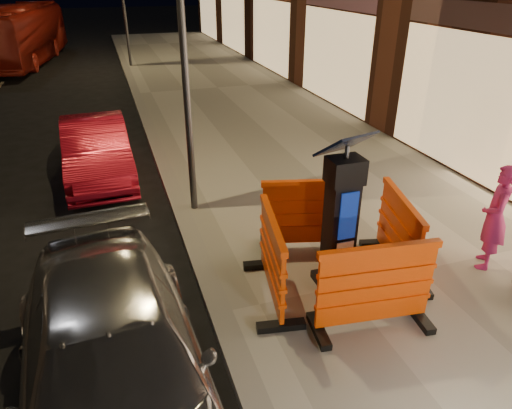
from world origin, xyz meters
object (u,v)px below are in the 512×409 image
object	(u,v)px
barrier_front	(375,288)
barrier_bldgside	(398,236)
car_red	(101,176)
man	(495,217)
barrier_back	(309,215)
parking_kiosk	(341,217)
bus_doubledecker	(27,63)
barrier_kerbside	(272,259)

from	to	relation	value
barrier_front	barrier_bldgside	bearing A→B (deg)	51.72
car_red	man	distance (m)	7.81
barrier_back	man	xyz separation A→B (m)	(2.31, -1.25, 0.21)
parking_kiosk	bus_doubledecker	world-z (taller)	parking_kiosk
parking_kiosk	bus_doubledecker	xyz separation A→B (m)	(-6.23, 20.96, -1.20)
barrier_back	barrier_bldgside	world-z (taller)	same
barrier_back	bus_doubledecker	world-z (taller)	bus_doubledecker
car_red	man	xyz separation A→B (m)	(5.39, -5.58, 0.95)
car_red	bus_doubledecker	distance (m)	15.99
parking_kiosk	barrier_kerbside	xyz separation A→B (m)	(-0.95, 0.00, -0.46)
barrier_back	man	world-z (taller)	man
barrier_back	barrier_bldgside	xyz separation A→B (m)	(0.95, -0.95, 0.00)
barrier_front	bus_doubledecker	world-z (taller)	bus_doubledecker
barrier_bldgside	car_red	world-z (taller)	barrier_bldgside
parking_kiosk	barrier_bldgside	size ratio (longest dim) A/B	1.40
car_red	parking_kiosk	bearing A→B (deg)	-62.08
bus_doubledecker	man	distance (m)	22.93
barrier_kerbside	barrier_bldgside	world-z (taller)	same
parking_kiosk	car_red	distance (m)	6.23
barrier_kerbside	man	distance (m)	3.28
barrier_front	barrier_back	size ratio (longest dim) A/B	1.00
barrier_front	car_red	world-z (taller)	barrier_front
man	barrier_bldgside	bearing A→B (deg)	-60.57
barrier_bldgside	car_red	bearing A→B (deg)	51.01
barrier_kerbside	car_red	distance (m)	5.74
parking_kiosk	barrier_kerbside	size ratio (longest dim) A/B	1.40
man	bus_doubledecker	bearing A→B (deg)	-116.40
car_red	bus_doubledecker	size ratio (longest dim) A/B	0.39
barrier_bldgside	car_red	size ratio (longest dim) A/B	0.39
parking_kiosk	barrier_back	size ratio (longest dim) A/B	1.40
parking_kiosk	barrier_bldgside	xyz separation A→B (m)	(0.95, 0.00, -0.46)
barrier_kerbside	bus_doubledecker	world-z (taller)	bus_doubledecker
barrier_bldgside	bus_doubledecker	distance (m)	22.17
barrier_bldgside	man	world-z (taller)	man
barrier_kerbside	barrier_bldgside	distance (m)	1.90
barrier_bldgside	man	size ratio (longest dim) A/B	0.94
parking_kiosk	barrier_front	distance (m)	1.06
barrier_kerbside	bus_doubledecker	bearing A→B (deg)	23.87
car_red	barrier_front	bearing A→B (deg)	-66.02
man	barrier_front	bearing A→B (deg)	-32.54
parking_kiosk	car_red	bearing A→B (deg)	131.91
barrier_back	barrier_kerbside	world-z (taller)	same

